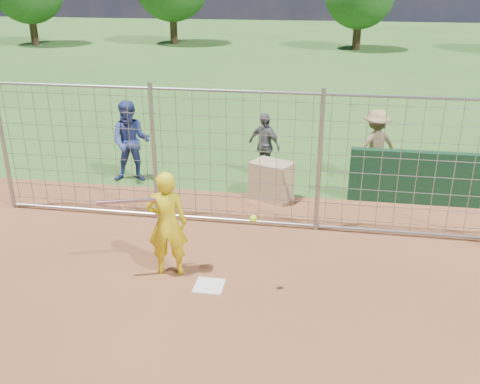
% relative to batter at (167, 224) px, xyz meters
% --- Properties ---
extents(ground, '(100.00, 100.00, 0.00)m').
position_rel_batter_xyz_m(ground, '(0.70, -0.10, -0.84)').
color(ground, '#2D591E').
rests_on(ground, ground).
extents(home_plate, '(0.43, 0.43, 0.02)m').
position_rel_batter_xyz_m(home_plate, '(0.70, -0.30, -0.83)').
color(home_plate, silver).
rests_on(home_plate, ground).
extents(dugout_wall, '(2.60, 0.20, 1.10)m').
position_rel_batter_xyz_m(dugout_wall, '(4.10, 3.50, -0.29)').
color(dugout_wall, '#11381E').
rests_on(dugout_wall, ground).
extents(batter, '(0.67, 0.50, 1.69)m').
position_rel_batter_xyz_m(batter, '(0.00, 0.00, 0.00)').
color(batter, yellow).
rests_on(batter, ground).
extents(bystander_a, '(1.00, 0.84, 1.83)m').
position_rel_batter_xyz_m(bystander_a, '(-1.97, 3.77, 0.07)').
color(bystander_a, navy).
rests_on(bystander_a, ground).
extents(bystander_b, '(0.93, 0.79, 1.50)m').
position_rel_batter_xyz_m(bystander_b, '(0.90, 4.54, -0.09)').
color(bystander_b, '#5C5D61').
rests_on(bystander_b, ground).
extents(bystander_c, '(1.22, 1.01, 1.64)m').
position_rel_batter_xyz_m(bystander_c, '(3.37, 4.67, -0.02)').
color(bystander_c, '#947851').
rests_on(bystander_c, ground).
extents(equipment_bin, '(0.95, 0.83, 0.80)m').
position_rel_batter_xyz_m(equipment_bin, '(1.23, 3.23, -0.44)').
color(equipment_bin, tan).
rests_on(equipment_bin, ground).
extents(equipment_in_play, '(2.36, 0.34, 0.17)m').
position_rel_batter_xyz_m(equipment_in_play, '(-0.06, -0.27, 0.42)').
color(equipment_in_play, silver).
rests_on(equipment_in_play, ground).
extents(backstop_fence, '(9.08, 0.08, 2.60)m').
position_rel_batter_xyz_m(backstop_fence, '(0.70, 1.90, 0.42)').
color(backstop_fence, gray).
rests_on(backstop_fence, ground).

